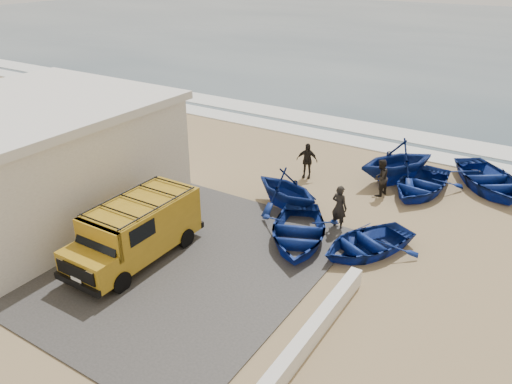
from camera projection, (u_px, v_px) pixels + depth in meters
The scene contains 17 objects.
ground at pixel (223, 238), 17.74m from camera, with size 160.00×160.00×0.00m, color #9F855C.
slab at pixel (142, 247), 17.17m from camera, with size 12.00×10.00×0.05m, color #43403D.
ocean at pixel (494, 37), 60.39m from camera, with size 180.00×88.00×0.01m, color #385166.
surf_line at pixel (354, 141), 26.87m from camera, with size 180.00×1.60×0.06m, color white.
surf_wash at pixel (370, 129), 28.78m from camera, with size 180.00×2.20×0.04m, color white.
building at pixel (31, 158), 18.91m from camera, with size 8.40×9.40×4.30m.
parapet at pixel (312, 333), 12.92m from camera, with size 0.35×6.00×0.55m, color silver.
van at pixel (137, 229), 16.16m from camera, with size 1.95×4.77×2.04m.
boat_near_left at pixel (298, 231), 17.36m from camera, with size 2.88×4.04×0.84m, color navy.
boat_near_right at pixel (366, 243), 16.77m from camera, with size 2.54×3.55×0.74m, color navy.
boat_mid_left at pixel (286, 188), 19.61m from camera, with size 2.66×3.08×1.62m, color navy.
boat_mid_right at pixel (421, 184), 20.97m from camera, with size 2.81×3.93×0.81m, color navy.
boat_far_left at pixel (397, 161), 21.77m from camera, with size 3.22×3.73×1.97m, color navy.
boat_far_right at pixel (489, 179), 21.28m from camera, with size 3.15×4.41×0.91m, color navy.
fisherman_front at pixel (339, 207), 18.08m from camera, with size 0.62×0.41×1.70m, color black.
fisherman_middle at pixel (380, 178), 20.59m from camera, with size 0.77×0.60×1.59m, color black.
fisherman_back at pixel (307, 161), 22.25m from camera, with size 0.95×0.40×1.62m, color black.
Camera 1 is at (9.17, -12.29, 9.15)m, focal length 35.00 mm.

